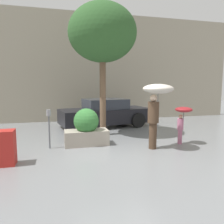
% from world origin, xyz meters
% --- Properties ---
extents(ground_plane, '(40.00, 40.00, 0.00)m').
position_xyz_m(ground_plane, '(0.00, 0.00, 0.00)').
color(ground_plane, slate).
extents(building_facade, '(18.00, 0.30, 6.00)m').
position_xyz_m(building_facade, '(0.00, 6.50, 3.00)').
color(building_facade, '#9E937F').
rests_on(building_facade, ground).
extents(planter_box, '(1.47, 0.85, 1.25)m').
position_xyz_m(planter_box, '(-0.79, 1.20, 0.57)').
color(planter_box, '#9E9384').
rests_on(planter_box, ground).
extents(person_adult, '(0.94, 0.94, 2.07)m').
position_xyz_m(person_adult, '(1.26, 0.14, 1.57)').
color(person_adult, '#473323').
rests_on(person_adult, ground).
extents(person_child, '(0.58, 0.58, 1.29)m').
position_xyz_m(person_child, '(2.42, 0.49, 0.99)').
color(person_child, '#B76684').
rests_on(person_child, ground).
extents(parked_car_near, '(4.58, 2.56, 1.35)m').
position_xyz_m(parked_car_near, '(0.55, 4.28, 0.64)').
color(parked_car_near, black).
rests_on(parked_car_near, ground).
extents(street_tree, '(2.66, 2.66, 5.17)m').
position_xyz_m(street_tree, '(0.06, 2.52, 4.00)').
color(street_tree, brown).
rests_on(street_tree, ground).
extents(parking_meter, '(0.14, 0.14, 1.26)m').
position_xyz_m(parking_meter, '(-2.00, 1.06, 0.90)').
color(parking_meter, '#595B60').
rests_on(parking_meter, ground).
extents(newspaper_box, '(0.50, 0.44, 0.90)m').
position_xyz_m(newspaper_box, '(-3.05, -0.18, 0.45)').
color(newspaper_box, '#B2231E').
rests_on(newspaper_box, ground).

